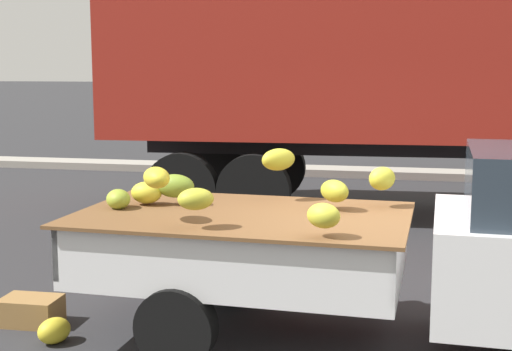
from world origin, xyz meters
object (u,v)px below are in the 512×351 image
pickup_truck (483,251)px  semi_trailer (497,53)px  fallen_banana_bunch_near_tailgate (54,331)px  produce_crate (31,311)px

pickup_truck → semi_trailer: 5.99m
semi_trailer → fallen_banana_bunch_near_tailgate: size_ratio=40.41×
pickup_truck → produce_crate: size_ratio=9.70×
pickup_truck → fallen_banana_bunch_near_tailgate: pickup_truck is taller
semi_trailer → fallen_banana_bunch_near_tailgate: 7.83m
pickup_truck → fallen_banana_bunch_near_tailgate: bearing=-170.3°
semi_trailer → produce_crate: (-4.61, -5.77, -2.42)m
fallen_banana_bunch_near_tailgate → produce_crate: 0.58m
produce_crate → fallen_banana_bunch_near_tailgate: bearing=-41.8°
pickup_truck → produce_crate: pickup_truck is taller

